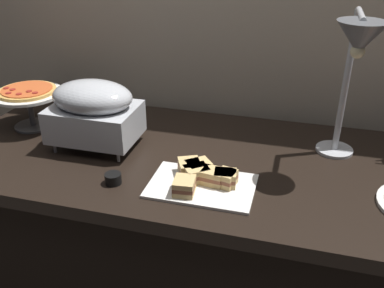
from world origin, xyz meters
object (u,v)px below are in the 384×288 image
object	(u,v)px
heat_lamp	(356,54)
pizza_plate_center	(28,96)
sauce_cup_near	(113,178)
sandwich_platter	(203,178)
chafing_dish	(94,110)

from	to	relation	value
heat_lamp	pizza_plate_center	xyz separation A→B (m)	(-1.26, 0.05, -0.28)
heat_lamp	sauce_cup_near	size ratio (longest dim) A/B	9.61
pizza_plate_center	sandwich_platter	world-z (taller)	pizza_plate_center
chafing_dish	sauce_cup_near	size ratio (longest dim) A/B	5.84
pizza_plate_center	sandwich_platter	xyz separation A→B (m)	(0.82, -0.26, -0.11)
sandwich_platter	sauce_cup_near	xyz separation A→B (m)	(-0.29, -0.07, -0.01)
sandwich_platter	sauce_cup_near	distance (m)	0.30
chafing_dish	sandwich_platter	bearing A→B (deg)	-19.61
chafing_dish	heat_lamp	world-z (taller)	heat_lamp
chafing_dish	pizza_plate_center	size ratio (longest dim) A/B	1.15
chafing_dish	sauce_cup_near	world-z (taller)	chafing_dish
pizza_plate_center	sandwich_platter	bearing A→B (deg)	-17.49
sandwich_platter	heat_lamp	bearing A→B (deg)	26.17
chafing_dish	sandwich_platter	xyz separation A→B (m)	(0.47, -0.17, -0.13)
pizza_plate_center	sauce_cup_near	size ratio (longest dim) A/B	5.08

